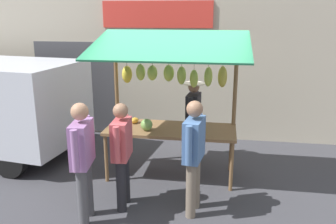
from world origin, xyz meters
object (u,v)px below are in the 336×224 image
Objects in this scene: market_stall at (171,88)px; shopper_with_shopping_bag at (122,149)px; shopper_with_ponytail at (83,154)px; shopper_in_grey_tee at (194,150)px; vendor_with_sunhat at (193,115)px.

market_stall reaches higher than shopper_with_shopping_bag.
market_stall reaches higher than shopper_with_ponytail.
shopper_with_shopping_bag is at bearing 97.94° from shopper_in_grey_tee.
shopper_in_grey_tee is (-0.51, 1.19, -0.60)m from market_stall.
shopper_in_grey_tee is at bearing -93.46° from shopper_with_shopping_bag.
market_stall reaches higher than vendor_with_sunhat.
vendor_with_sunhat is 2.06m from shopper_with_shopping_bag.
vendor_with_sunhat is 2.64m from shopper_with_ponytail.
shopper_with_ponytail is 1.01× the size of shopper_in_grey_tee.
shopper_in_grey_tee is (-1.43, -0.44, -0.02)m from shopper_with_ponytail.
shopper_with_ponytail is (1.25, 2.32, 0.06)m from vendor_with_sunhat.
shopper_with_shopping_bag is 0.60m from shopper_with_ponytail.
shopper_in_grey_tee reaches higher than shopper_with_shopping_bag.
shopper_with_shopping_bag is 0.94× the size of shopper_with_ponytail.
market_stall is 1.58× the size of shopper_with_shopping_bag.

